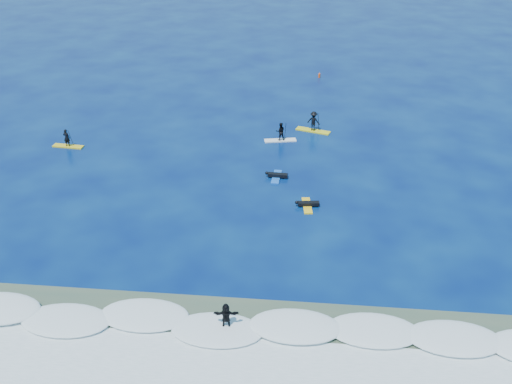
# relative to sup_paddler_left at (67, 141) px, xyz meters

# --- Properties ---
(ground) EXTENTS (160.00, 160.00, 0.00)m
(ground) POSITION_rel_sup_paddler_left_xyz_m (15.11, -10.61, -0.58)
(ground) COLOR #04114E
(ground) RESTS_ON ground
(breaking_wave) EXTENTS (40.00, 6.00, 0.30)m
(breaking_wave) POSITION_rel_sup_paddler_left_xyz_m (15.11, -20.61, -0.58)
(breaking_wave) COLOR white
(breaking_wave) RESTS_ON ground
(whitewater) EXTENTS (34.00, 5.00, 0.02)m
(whitewater) POSITION_rel_sup_paddler_left_xyz_m (15.11, -23.61, -0.58)
(whitewater) COLOR silver
(whitewater) RESTS_ON ground
(sup_paddler_left) EXTENTS (2.70, 0.90, 1.86)m
(sup_paddler_left) POSITION_rel_sup_paddler_left_xyz_m (0.00, 0.00, 0.00)
(sup_paddler_left) COLOR yellow
(sup_paddler_left) RESTS_ON ground
(sup_paddler_center) EXTENTS (2.85, 1.22, 1.94)m
(sup_paddler_center) POSITION_rel_sup_paddler_left_xyz_m (17.99, 2.94, 0.14)
(sup_paddler_center) COLOR white
(sup_paddler_center) RESTS_ON ground
(sup_paddler_right) EXTENTS (3.20, 1.71, 2.18)m
(sup_paddler_right) POSITION_rel_sup_paddler_left_xyz_m (20.82, 5.31, 0.27)
(sup_paddler_right) COLOR yellow
(sup_paddler_right) RESTS_ON ground
(prone_paddler_near) EXTENTS (1.73, 2.22, 0.45)m
(prone_paddler_near) POSITION_rel_sup_paddler_left_xyz_m (20.52, -7.89, -0.43)
(prone_paddler_near) COLOR yellow
(prone_paddler_near) RESTS_ON ground
(prone_paddler_far) EXTENTS (1.77, 2.25, 0.46)m
(prone_paddler_far) POSITION_rel_sup_paddler_left_xyz_m (18.10, -3.84, -0.42)
(prone_paddler_far) COLOR blue
(prone_paddler_far) RESTS_ON ground
(wave_surfer) EXTENTS (2.15, 0.78, 1.52)m
(wave_surfer) POSITION_rel_sup_paddler_left_xyz_m (16.57, -20.63, 0.27)
(wave_surfer) COLOR white
(wave_surfer) RESTS_ON breaking_wave
(marker_buoy) EXTENTS (0.27, 0.27, 0.64)m
(marker_buoy) POSITION_rel_sup_paddler_left_xyz_m (21.39, 20.47, -0.30)
(marker_buoy) COLOR #EB4A14
(marker_buoy) RESTS_ON ground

